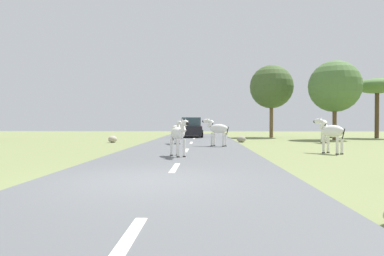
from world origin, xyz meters
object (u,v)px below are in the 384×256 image
Objects in this scene: zebra_0 at (179,134)px; rock_0 at (241,139)px; bush_2 at (331,133)px; zebra_2 at (325,129)px; zebra_3 at (217,129)px; car_0 at (191,128)px; zebra_1 at (331,132)px; car_1 at (192,127)px; tree_2 at (335,87)px; zebra_4 at (176,130)px; tree_4 at (271,87)px; rock_3 at (113,139)px; tree_3 at (377,87)px.

zebra_0 is 2.37× the size of rock_0.
zebra_2 is at bearing -112.56° from bush_2.
zebra_3 is 11.90m from car_0.
zebra_0 is 6.69m from zebra_1.
zebra_0 is at bearing -124.78° from zebra_2.
car_1 reaches higher than zebra_2.
zebra_2 is 0.27× the size of tree_2.
zebra_1 is 9.07m from zebra_4.
zebra_0 is at bearing -111.30° from tree_4.
zebra_2 is at bearing 124.74° from car_1.
car_1 is at bearing 36.82° from zebra_3.
tree_2 is 4.55× the size of bush_2.
bush_2 reaches higher than rock_3.
tree_4 is at bearing 59.53° from zebra_1.
zebra_2 is 0.33× the size of tree_3.
car_1 is at bearing 87.72° from car_0.
zebra_0 is 10.89m from rock_0.
tree_4 is at bearing -149.94° from zebra_4.
tree_4 is at bearing -139.03° from zebra_0.
bush_2 is (12.63, -7.01, -0.44)m from car_1.
zebra_2 reaches higher than zebra_4.
tree_2 is at bearing -147.99° from tree_3.
zebra_0 is 7.63m from zebra_4.
rock_0 is (-12.33, -6.55, -4.22)m from tree_3.
rock_0 is (1.81, 4.63, -0.77)m from zebra_3.
zebra_2 is 2.81× the size of rock_3.
zebra_4 is 0.33× the size of car_1.
zebra_0 is at bearing -108.69° from rock_0.
zebra_0 is 2.39× the size of rock_3.
zebra_0 is 12.95m from zebra_2.
bush_2 is (12.25, 17.82, -0.50)m from zebra_0.
zebra_4 is at bearing -151.93° from tree_2.
car_1 is at bearing 150.96° from bush_2.
rock_3 is at bearing -165.22° from tree_2.
tree_3 reaches higher than car_1.
zebra_1 reaches higher than rock_0.
tree_3 is at bearing -20.94° from zebra_3.
tree_4 is at bearing 1.56° from car_0.
rock_3 is at bearing -154.75° from bush_2.
tree_4 reaches higher than zebra_3.
tree_3 reaches higher than zebra_0.
zebra_1 is 0.36× the size of car_0.
zebra_3 is 0.35× the size of car_1.
zebra_1 is at bearing 118.46° from zebra_4.
zebra_2 is (8.80, 9.50, 0.04)m from zebra_0.
zebra_2 is at bearing -78.33° from tree_4.
zebra_0 is 5.91m from zebra_3.
zebra_1 is 13.86m from rock_3.
zebra_1 is 5.99m from zebra_3.
zebra_2 is 10.74m from tree_3.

